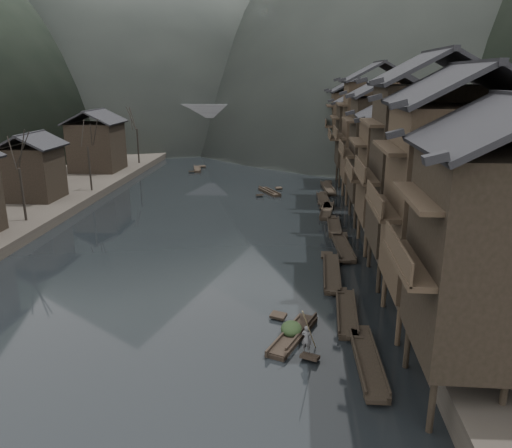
# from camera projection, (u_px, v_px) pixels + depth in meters

# --- Properties ---
(water) EXTENTS (300.00, 300.00, 0.00)m
(water) POSITION_uv_depth(u_px,v_px,m) (160.00, 308.00, 31.79)
(water) COLOR black
(water) RESTS_ON ground
(right_bank) EXTENTS (40.00, 200.00, 1.80)m
(right_bank) POSITION_uv_depth(u_px,v_px,m) (494.00, 179.00, 67.02)
(right_bank) COLOR #2D2823
(right_bank) RESTS_ON ground
(stilt_houses) EXTENTS (9.00, 67.60, 16.06)m
(stilt_houses) POSITION_uv_depth(u_px,v_px,m) (393.00, 134.00, 45.89)
(stilt_houses) COLOR black
(stilt_houses) RESTS_ON ground
(left_houses) EXTENTS (8.10, 53.20, 8.73)m
(left_houses) POSITION_uv_depth(u_px,v_px,m) (13.00, 163.00, 51.00)
(left_houses) COLOR black
(left_houses) RESTS_ON left_bank
(bare_trees) EXTENTS (3.97, 62.23, 7.94)m
(bare_trees) POSITION_uv_depth(u_px,v_px,m) (33.00, 156.00, 48.28)
(bare_trees) COLOR black
(bare_trees) RESTS_ON left_bank
(moored_sampans) EXTENTS (2.96, 49.04, 0.47)m
(moored_sampans) POSITION_uv_depth(u_px,v_px,m) (334.00, 235.00, 45.71)
(moored_sampans) COLOR black
(moored_sampans) RESTS_ON water
(midriver_boats) EXTENTS (14.84, 39.61, 0.45)m
(midriver_boats) POSITION_uv_depth(u_px,v_px,m) (255.00, 165.00, 81.83)
(midriver_boats) COLOR black
(midriver_boats) RESTS_ON water
(stone_bridge) EXTENTS (40.00, 6.00, 9.00)m
(stone_bridge) POSITION_uv_depth(u_px,v_px,m) (255.00, 124.00, 99.13)
(stone_bridge) COLOR #4C4C4F
(stone_bridge) RESTS_ON ground
(hero_sampan) EXTENTS (2.92, 5.44, 0.44)m
(hero_sampan) POSITION_uv_depth(u_px,v_px,m) (293.00, 335.00, 28.09)
(hero_sampan) COLOR black
(hero_sampan) RESTS_ON water
(cargo_heap) EXTENTS (1.21, 1.58, 0.73)m
(cargo_heap) POSITION_uv_depth(u_px,v_px,m) (291.00, 323.00, 28.15)
(cargo_heap) COLOR black
(cargo_heap) RESTS_ON hero_sampan
(boatman) EXTENTS (0.66, 0.56, 1.55)m
(boatman) POSITION_uv_depth(u_px,v_px,m) (307.00, 335.00, 26.04)
(boatman) COLOR #555558
(boatman) RESTS_ON hero_sampan
(bamboo_pole) EXTENTS (1.03, 2.53, 3.79)m
(bamboo_pole) POSITION_uv_depth(u_px,v_px,m) (312.00, 288.00, 25.27)
(bamboo_pole) COLOR #8C7A51
(bamboo_pole) RESTS_ON boatman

